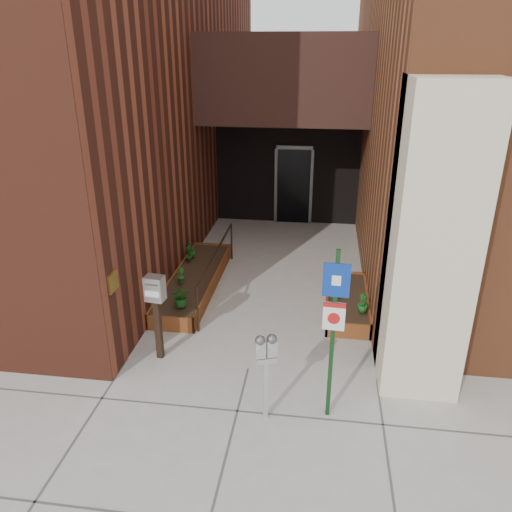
% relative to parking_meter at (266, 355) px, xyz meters
% --- Properties ---
extents(ground, '(80.00, 80.00, 0.00)m').
position_rel_parking_meter_xyz_m(ground, '(-0.40, 1.06, -1.02)').
color(ground, '#9E9991').
rests_on(ground, ground).
extents(architecture, '(20.00, 14.60, 10.00)m').
position_rel_parking_meter_xyz_m(architecture, '(-0.59, 7.96, 3.96)').
color(architecture, maroon).
rests_on(architecture, ground).
extents(planter_left, '(0.90, 3.60, 0.30)m').
position_rel_parking_meter_xyz_m(planter_left, '(-1.95, 3.76, -0.89)').
color(planter_left, brown).
rests_on(planter_left, ground).
extents(planter_right, '(0.80, 2.20, 0.30)m').
position_rel_parking_meter_xyz_m(planter_right, '(1.20, 3.26, -0.89)').
color(planter_right, brown).
rests_on(planter_right, ground).
extents(handrail, '(0.04, 3.34, 0.90)m').
position_rel_parking_meter_xyz_m(handrail, '(-1.45, 3.71, -0.27)').
color(handrail, black).
rests_on(handrail, ground).
extents(parking_meter, '(0.31, 0.20, 1.32)m').
position_rel_parking_meter_xyz_m(parking_meter, '(0.00, 0.00, 0.00)').
color(parking_meter, '#B7B7BA').
rests_on(parking_meter, ground).
extents(sign_post, '(0.34, 0.09, 2.48)m').
position_rel_parking_meter_xyz_m(sign_post, '(0.84, 0.17, 0.50)').
color(sign_post, '#123315').
rests_on(sign_post, ground).
extents(payment_dropbox, '(0.31, 0.25, 1.46)m').
position_rel_parking_meter_xyz_m(payment_dropbox, '(-1.88, 1.20, 0.04)').
color(payment_dropbox, black).
rests_on(payment_dropbox, ground).
extents(shrub_left_a, '(0.41, 0.41, 0.41)m').
position_rel_parking_meter_xyz_m(shrub_left_a, '(-1.84, 2.40, -0.52)').
color(shrub_left_a, '#1A5317').
rests_on(shrub_left_a, planter_left).
extents(shrub_left_b, '(0.24, 0.24, 0.32)m').
position_rel_parking_meter_xyz_m(shrub_left_b, '(-2.13, 3.35, -0.56)').
color(shrub_left_b, '#27631C').
rests_on(shrub_left_b, planter_left).
extents(shrub_left_c, '(0.25, 0.25, 0.37)m').
position_rel_parking_meter_xyz_m(shrub_left_c, '(-2.25, 4.69, -0.54)').
color(shrub_left_c, '#1D5317').
rests_on(shrub_left_c, planter_left).
extents(shrub_left_d, '(0.27, 0.27, 0.40)m').
position_rel_parking_meter_xyz_m(shrub_left_d, '(-2.25, 4.46, -0.52)').
color(shrub_left_d, '#1E5418').
rests_on(shrub_left_d, planter_left).
extents(shrub_right_a, '(0.27, 0.27, 0.34)m').
position_rel_parking_meter_xyz_m(shrub_right_a, '(1.45, 2.64, -0.55)').
color(shrub_right_a, '#1A5B1C').
rests_on(shrub_right_a, planter_right).
extents(shrub_right_b, '(0.23, 0.23, 0.36)m').
position_rel_parking_meter_xyz_m(shrub_right_b, '(0.95, 3.02, -0.54)').
color(shrub_right_b, '#195A19').
rests_on(shrub_right_b, planter_right).
extents(shrub_right_c, '(0.28, 0.28, 0.30)m').
position_rel_parking_meter_xyz_m(shrub_right_c, '(1.04, 3.38, -0.57)').
color(shrub_right_c, '#265819').
rests_on(shrub_right_c, planter_right).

